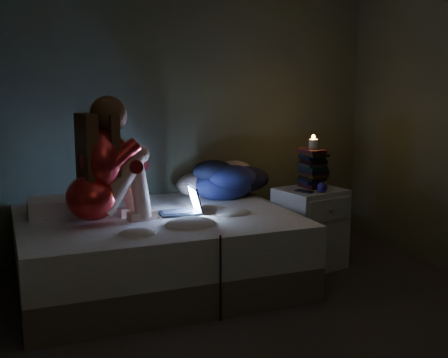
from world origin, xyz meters
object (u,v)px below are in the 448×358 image
woman (91,161)px  phone (301,191)px  candle (313,144)px  bed (158,251)px  nightstand (310,228)px  laptop (179,200)px

woman → phone: bearing=-12.2°
candle → woman: bearing=-175.6°
woman → phone: (1.64, 0.01, -0.33)m
candle → bed: bearing=-178.0°
nightstand → phone: 0.36m
laptop → bed: bearing=170.7°
nightstand → candle: size_ratio=8.15×
bed → nightstand: (1.28, -0.02, 0.05)m
bed → nightstand: size_ratio=3.04×
bed → woman: (-0.48, -0.09, 0.72)m
woman → phone: size_ratio=6.32×
bed → laptop: size_ratio=6.54×
woman → laptop: woman is taller
candle → phone: (-0.18, -0.13, -0.35)m
laptop → nightstand: 1.17m
laptop → phone: bearing=-2.0°
woman → phone: woman is taller
candle → phone: bearing=-143.6°
woman → bed: bearing=-1.3°
woman → phone: 1.67m
phone → candle: bearing=21.4°
phone → woman: bearing=165.4°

